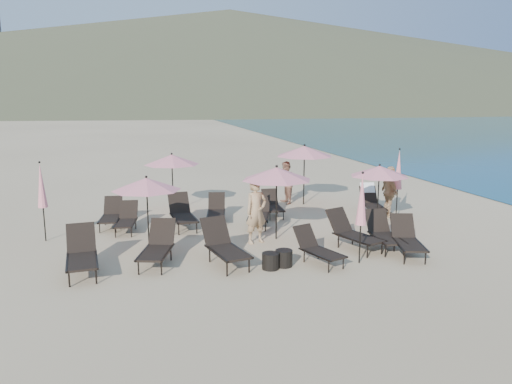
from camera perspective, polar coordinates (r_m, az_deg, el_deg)
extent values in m
plane|color=#D6BA8C|center=(13.62, 5.28, -7.23)|extent=(800.00, 800.00, 0.00)
cone|color=brown|center=(319.58, -2.96, 15.25)|extent=(690.00, 690.00, 55.00)
cone|color=brown|center=(393.71, 15.45, 12.42)|extent=(280.00, 280.00, 32.00)
cube|color=beige|center=(325.03, -22.27, 12.89)|extent=(18.00, 16.00, 38.00)
cube|color=black|center=(12.59, -19.27, -7.50)|extent=(0.80, 1.39, 0.06)
cube|color=black|center=(13.36, -19.38, -4.97)|extent=(0.73, 0.56, 0.69)
cylinder|color=black|center=(12.13, -20.58, -9.30)|extent=(0.04, 0.04, 0.38)
cylinder|color=black|center=(13.22, -20.49, -7.61)|extent=(0.04, 0.04, 0.38)
cylinder|color=black|center=(12.13, -17.81, -9.13)|extent=(0.04, 0.04, 0.38)
cylinder|color=black|center=(13.21, -17.96, -7.46)|extent=(0.04, 0.04, 0.38)
cube|color=black|center=(12.65, -20.80, -7.47)|extent=(0.17, 1.50, 0.04)
cube|color=black|center=(12.64, -17.74, -7.28)|extent=(0.17, 1.50, 0.04)
cube|color=black|center=(12.80, -11.48, -6.87)|extent=(1.01, 1.42, 0.05)
cube|color=black|center=(13.51, -10.67, -4.48)|extent=(0.77, 0.66, 0.66)
cylinder|color=black|center=(12.44, -13.29, -8.41)|extent=(0.04, 0.04, 0.36)
cylinder|color=black|center=(13.44, -12.04, -6.87)|extent=(0.04, 0.04, 0.36)
cylinder|color=black|center=(12.30, -10.77, -8.53)|extent=(0.04, 0.04, 0.36)
cylinder|color=black|center=(13.32, -9.71, -6.95)|extent=(0.04, 0.04, 0.36)
cube|color=black|center=(12.92, -12.82, -6.70)|extent=(0.46, 1.39, 0.04)
cube|color=black|center=(12.77, -10.02, -6.80)|extent=(0.46, 1.39, 0.04)
cube|color=black|center=(12.56, -3.11, -6.91)|extent=(0.95, 1.45, 0.06)
cube|color=black|center=(13.27, -4.66, -4.46)|extent=(0.78, 0.64, 0.69)
cylinder|color=black|center=(12.03, -3.34, -8.75)|extent=(0.04, 0.04, 0.38)
cylinder|color=black|center=(13.05, -5.32, -7.18)|extent=(0.04, 0.04, 0.38)
cylinder|color=black|center=(12.26, -0.80, -8.36)|extent=(0.04, 0.04, 0.38)
cylinder|color=black|center=(13.25, -2.95, -6.86)|extent=(0.04, 0.04, 0.38)
cube|color=black|center=(12.49, -4.64, -6.99)|extent=(0.35, 1.49, 0.04)
cube|color=black|center=(12.74, -1.81, -6.59)|extent=(0.35, 1.49, 0.04)
cube|color=black|center=(12.80, 7.76, -6.98)|extent=(0.90, 1.23, 0.05)
cube|color=black|center=(13.26, 5.68, -5.07)|extent=(0.67, 0.58, 0.57)
cylinder|color=black|center=(12.38, 8.31, -8.44)|extent=(0.03, 0.03, 0.31)
cylinder|color=black|center=(13.06, 5.53, -7.33)|extent=(0.03, 0.03, 0.31)
cylinder|color=black|center=(12.69, 9.94, -8.00)|extent=(0.03, 0.03, 0.31)
cylinder|color=black|center=(13.35, 7.14, -6.95)|extent=(0.03, 0.03, 0.31)
cube|color=black|center=(12.66, 6.68, -7.12)|extent=(0.44, 1.18, 0.04)
cube|color=black|center=(13.01, 8.55, -6.67)|extent=(0.44, 1.18, 0.04)
cube|color=black|center=(14.12, 11.84, -5.16)|extent=(1.06, 1.44, 0.05)
cube|color=black|center=(14.63, 9.46, -3.22)|extent=(0.79, 0.68, 0.66)
cylinder|color=black|center=(13.63, 12.61, -6.63)|extent=(0.04, 0.04, 0.36)
cylinder|color=black|center=(14.37, 9.40, -5.59)|extent=(0.04, 0.04, 0.36)
cylinder|color=black|center=(14.03, 14.19, -6.20)|extent=(0.04, 0.04, 0.36)
cylinder|color=black|center=(14.75, 10.98, -5.21)|extent=(0.04, 0.04, 0.36)
cube|color=black|center=(13.94, 10.76, -5.29)|extent=(0.53, 1.38, 0.04)
cube|color=black|center=(14.38, 12.58, -4.85)|extent=(0.53, 1.38, 0.04)
cube|color=black|center=(14.30, 14.82, -5.17)|extent=(0.77, 1.29, 0.05)
cube|color=black|center=(14.96, 13.66, -3.20)|extent=(0.68, 0.53, 0.63)
cylinder|color=black|center=(13.80, 14.58, -6.54)|extent=(0.04, 0.04, 0.35)
cylinder|color=black|center=(14.74, 13.01, -5.34)|extent=(0.04, 0.04, 0.35)
cylinder|color=black|center=(14.01, 16.60, -6.38)|extent=(0.04, 0.04, 0.35)
cylinder|color=black|center=(14.93, 14.93, -5.22)|extent=(0.04, 0.04, 0.35)
cube|color=black|center=(14.23, 13.60, -5.14)|extent=(0.20, 1.38, 0.04)
cube|color=black|center=(14.46, 15.87, -5.00)|extent=(0.20, 1.38, 0.04)
cube|color=black|center=(16.74, -16.36, -2.97)|extent=(0.73, 1.21, 0.05)
cube|color=black|center=(17.42, -16.02, -1.47)|extent=(0.64, 0.50, 0.59)
cylinder|color=black|center=(16.38, -17.44, -3.96)|extent=(0.03, 0.03, 0.32)
cylinder|color=black|center=(17.31, -16.88, -3.13)|extent=(0.03, 0.03, 0.32)
cylinder|color=black|center=(16.29, -15.73, -3.94)|extent=(0.03, 0.03, 0.32)
cylinder|color=black|center=(17.23, -15.26, -3.11)|extent=(0.03, 0.03, 0.32)
cube|color=black|center=(16.84, -17.30, -2.91)|extent=(0.20, 1.27, 0.04)
cube|color=black|center=(16.74, -15.38, -2.88)|extent=(0.20, 1.27, 0.04)
cube|color=black|center=(16.09, -14.69, -3.49)|extent=(0.74, 1.18, 0.05)
cube|color=black|center=(16.74, -14.34, -1.96)|extent=(0.63, 0.50, 0.57)
cylinder|color=black|center=(15.74, -15.78, -4.49)|extent=(0.03, 0.03, 0.31)
cylinder|color=black|center=(16.63, -15.21, -3.63)|extent=(0.03, 0.03, 0.31)
cylinder|color=black|center=(15.66, -14.07, -4.49)|extent=(0.03, 0.03, 0.31)
cylinder|color=black|center=(16.56, -13.59, -3.61)|extent=(0.03, 0.03, 0.31)
cube|color=black|center=(16.18, -15.63, -3.42)|extent=(0.23, 1.23, 0.04)
cube|color=black|center=(16.09, -13.70, -3.41)|extent=(0.23, 1.23, 0.04)
cube|color=black|center=(16.11, -8.21, -2.99)|extent=(0.78, 1.36, 0.05)
cube|color=black|center=(16.88, -8.81, -1.24)|extent=(0.71, 0.55, 0.67)
cylinder|color=black|center=(15.59, -8.83, -4.23)|extent=(0.04, 0.04, 0.37)
cylinder|color=black|center=(16.66, -9.53, -3.26)|extent=(0.04, 0.04, 0.37)
cylinder|color=black|center=(15.69, -6.79, -4.08)|extent=(0.04, 0.04, 0.37)
cylinder|color=black|center=(16.76, -7.61, -3.12)|extent=(0.04, 0.04, 0.37)
cube|color=black|center=(16.10, -9.39, -2.99)|extent=(0.16, 1.47, 0.04)
cube|color=black|center=(16.22, -7.11, -2.83)|extent=(0.16, 1.47, 0.04)
cube|color=black|center=(16.28, 0.27, -2.81)|extent=(1.01, 1.37, 0.05)
cube|color=black|center=(17.01, 0.50, -1.16)|extent=(0.75, 0.65, 0.63)
cylinder|color=black|center=(15.86, -0.84, -3.88)|extent=(0.04, 0.04, 0.35)
cylinder|color=black|center=(16.87, -0.48, -2.96)|extent=(0.04, 0.04, 0.35)
cylinder|color=black|center=(15.81, 1.09, -3.92)|extent=(0.04, 0.04, 0.35)
cylinder|color=black|center=(16.83, 1.33, -3.00)|extent=(0.04, 0.04, 0.35)
cube|color=black|center=(16.35, -0.78, -2.71)|extent=(0.50, 1.31, 0.04)
cube|color=black|center=(16.31, 1.36, -2.76)|extent=(0.50, 1.31, 0.04)
cube|color=black|center=(17.60, 2.06, -1.89)|extent=(0.64, 1.13, 0.05)
cube|color=black|center=(18.25, 1.57, -0.56)|extent=(0.59, 0.45, 0.56)
cylinder|color=black|center=(17.16, 1.61, -2.79)|extent=(0.03, 0.03, 0.31)
cylinder|color=black|center=(18.05, 0.99, -2.09)|extent=(0.03, 0.03, 0.31)
cylinder|color=black|center=(17.26, 3.14, -2.72)|extent=(0.03, 0.03, 0.31)
cylinder|color=black|center=(18.15, 2.46, -2.02)|extent=(0.03, 0.03, 0.31)
cube|color=black|center=(17.59, 1.16, -1.86)|extent=(0.13, 1.23, 0.04)
cube|color=black|center=(17.70, 2.89, -1.79)|extent=(0.13, 1.23, 0.04)
cube|color=black|center=(18.23, 13.36, -1.66)|extent=(0.81, 1.26, 0.05)
cube|color=black|center=(18.91, 12.71, -0.28)|extent=(0.68, 0.55, 0.60)
cylinder|color=black|center=(17.75, 13.00, -2.57)|extent=(0.04, 0.04, 0.33)
cylinder|color=black|center=(18.68, 12.13, -1.85)|extent=(0.04, 0.04, 0.33)
cylinder|color=black|center=(17.90, 14.56, -2.53)|extent=(0.04, 0.04, 0.33)
cylinder|color=black|center=(18.83, 13.62, -1.82)|extent=(0.04, 0.04, 0.33)
cube|color=black|center=(18.19, 12.43, -1.61)|extent=(0.29, 1.30, 0.04)
cube|color=black|center=(18.36, 14.19, -1.57)|extent=(0.29, 1.30, 0.04)
cube|color=white|center=(19.00, 12.62, 0.48)|extent=(0.57, 0.37, 0.36)
cube|color=black|center=(16.85, -4.59, -2.48)|extent=(0.80, 1.21, 0.05)
cube|color=black|center=(17.52, -4.52, -1.04)|extent=(0.65, 0.53, 0.57)
cylinder|color=black|center=(16.45, -5.48, -3.44)|extent=(0.03, 0.03, 0.32)
cylinder|color=black|center=(17.38, -5.33, -2.64)|extent=(0.03, 0.03, 0.32)
cylinder|color=black|center=(16.43, -3.80, -3.42)|extent=(0.03, 0.03, 0.32)
cylinder|color=black|center=(17.36, -3.73, -2.63)|extent=(0.03, 0.03, 0.32)
cube|color=black|center=(16.91, -5.53, -2.42)|extent=(0.30, 1.24, 0.04)
cube|color=black|center=(16.88, -3.64, -2.41)|extent=(0.30, 1.24, 0.04)
cube|color=black|center=(13.86, 17.17, -5.81)|extent=(0.96, 1.36, 0.05)
cube|color=black|center=(14.55, 16.39, -3.73)|extent=(0.74, 0.63, 0.63)
cylinder|color=black|center=(13.38, 16.59, -7.22)|extent=(0.04, 0.04, 0.35)
cylinder|color=black|center=(14.35, 15.53, -5.91)|extent=(0.04, 0.04, 0.35)
cylinder|color=black|center=(13.52, 18.80, -7.15)|extent=(0.04, 0.04, 0.35)
cylinder|color=black|center=(14.49, 17.59, -5.87)|extent=(0.04, 0.04, 0.35)
cube|color=black|center=(13.83, 15.88, -5.73)|extent=(0.43, 1.34, 0.04)
cube|color=black|center=(13.99, 18.34, -5.68)|extent=(0.43, 1.34, 0.04)
cylinder|color=black|center=(14.33, -12.26, -2.52)|extent=(0.04, 0.04, 1.92)
cone|color=pink|center=(14.15, -12.41, 0.90)|extent=(1.92, 1.92, 0.35)
sphere|color=black|center=(14.12, -12.44, 1.70)|extent=(0.07, 0.07, 0.07)
cylinder|color=black|center=(14.81, 2.34, -1.50)|extent=(0.04, 0.04, 2.09)
cone|color=pink|center=(14.63, 2.37, 2.11)|extent=(2.09, 2.09, 0.38)
sphere|color=black|center=(14.60, 2.38, 2.96)|extent=(0.08, 0.08, 0.08)
cylinder|color=black|center=(16.85, 13.78, -0.57)|extent=(0.04, 0.04, 1.91)
cone|color=pink|center=(16.70, 13.92, 2.34)|extent=(1.91, 1.91, 0.35)
sphere|color=black|center=(16.67, 13.95, 3.02)|extent=(0.07, 0.07, 0.07)
cylinder|color=black|center=(18.65, -9.51, 0.89)|extent=(0.04, 0.04, 2.03)
cone|color=pink|center=(18.52, -9.60, 3.68)|extent=(2.03, 2.03, 0.37)
sphere|color=black|center=(18.49, -9.62, 4.33)|extent=(0.08, 0.08, 0.08)
cylinder|color=black|center=(19.61, 5.50, 1.76)|extent=(0.05, 0.05, 2.22)
cone|color=pink|center=(19.48, 5.56, 4.67)|extent=(2.22, 2.22, 0.40)
sphere|color=black|center=(19.45, 5.57, 5.35)|extent=(0.08, 0.08, 0.08)
cylinder|color=black|center=(13.10, 11.79, -5.82)|extent=(0.04, 0.04, 1.02)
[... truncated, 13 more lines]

